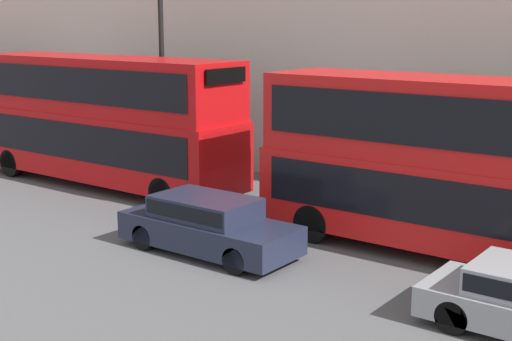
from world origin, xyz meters
name	(u,v)px	position (x,y,z in m)	size (l,w,h in m)	color
bus_leading	(465,161)	(1.60, 4.80, 2.37)	(2.59, 10.21, 4.31)	red
bus_second_in_queue	(104,116)	(1.60, 17.50, 2.44)	(2.59, 10.91, 4.42)	#B20C0F
car_hatchback	(208,223)	(-1.80, 9.91, 0.75)	(1.80, 4.60, 1.41)	#1E2338
street_lamp	(162,61)	(3.49, 16.52, 4.24)	(0.44, 0.44, 6.91)	black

